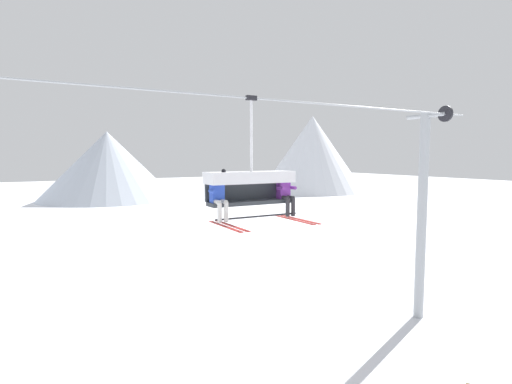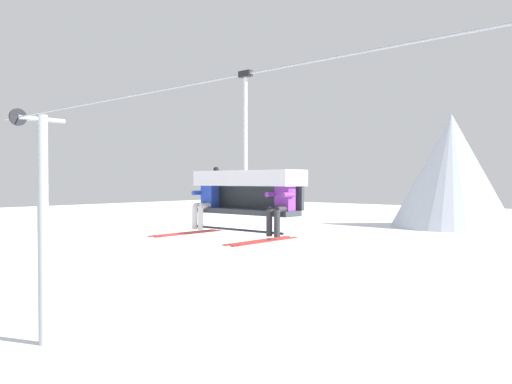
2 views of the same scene
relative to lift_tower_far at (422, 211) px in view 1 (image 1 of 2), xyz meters
The scene contains 7 objects.
mountain_peak_central 49.92m from the lift_tower_far, 93.59° to the left, with size 18.88×18.88×9.60m.
mountain_peak_east 54.66m from the lift_tower_far, 56.78° to the left, with size 17.97×17.97×13.01m.
lift_tower_far is the anchor object (origin of this frame).
lift_cable 9.58m from the lift_tower_far, behind, with size 19.74×0.05×0.05m.
chairlift_chair 7.92m from the lift_tower_far, behind, with size 2.39×0.74×3.09m.
skier_blue 8.86m from the lift_tower_far, behind, with size 0.48×1.70×1.34m.
skier_purple 6.93m from the lift_tower_far, behind, with size 0.46×1.70×1.23m.
Camera 1 is at (-3.51, -9.83, 6.18)m, focal length 28.00 mm.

